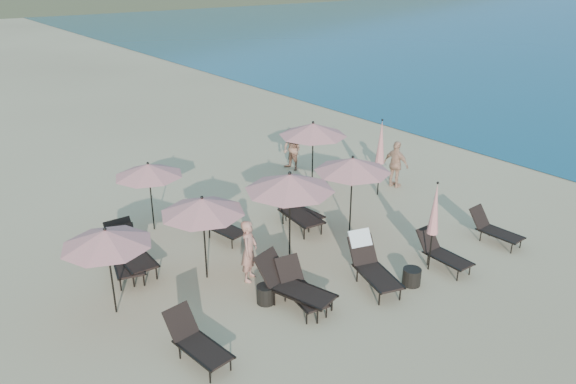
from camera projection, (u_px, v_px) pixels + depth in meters
ground at (375, 278)px, 13.61m from camera, size 800.00×800.00×0.00m
lounger_0 at (196, 341)px, 10.72m from camera, size 0.77×1.60×0.88m
lounger_1 at (292, 285)px, 12.41m from camera, size 1.19×1.97×1.06m
lounger_2 at (300, 288)px, 12.44m from camera, size 0.84×1.64×0.90m
lounger_3 at (371, 263)px, 13.21m from camera, size 1.10×1.87×1.10m
lounger_4 at (442, 252)px, 13.98m from camera, size 0.60×1.50×0.85m
lounger_5 at (494, 228)px, 15.21m from camera, size 0.63×1.50×0.85m
lounger_6 at (126, 256)px, 13.69m from camera, size 1.07×1.82×0.98m
lounger_7 at (130, 251)px, 13.86m from camera, size 0.75×1.85×1.06m
lounger_8 at (221, 225)px, 15.42m from camera, size 0.81×1.56×0.85m
lounger_9 at (298, 208)px, 16.38m from camera, size 0.70×1.62×0.91m
lounger_10 at (297, 210)px, 16.10m from camera, size 0.89×1.89×1.05m
umbrella_open_0 at (202, 206)px, 12.91m from camera, size 2.00×2.00×2.15m
umbrella_open_1 at (290, 182)px, 13.65m from camera, size 2.24×2.24×2.41m
umbrella_open_2 at (353, 165)px, 15.16m from camera, size 2.11×2.11×2.27m
umbrella_open_3 at (148, 170)px, 15.36m from camera, size 1.90×1.90×2.04m
umbrella_open_4 at (313, 129)px, 17.94m from camera, size 2.21×2.21×2.38m
umbrella_open_5 at (106, 238)px, 11.60m from camera, size 1.92×1.92×2.07m
umbrella_closed_0 at (435, 210)px, 13.36m from camera, size 0.28×0.28×2.35m
umbrella_closed_1 at (381, 143)px, 17.70m from camera, size 0.30×0.30×2.56m
side_table_0 at (266, 294)px, 12.56m from camera, size 0.42×0.42×0.42m
side_table_1 at (412, 277)px, 13.26m from camera, size 0.44×0.44×0.41m
beachgoer_a at (249, 251)px, 13.27m from camera, size 0.67×0.64×1.54m
beachgoer_b at (292, 149)px, 20.30m from camera, size 0.68×0.82×1.54m
beachgoer_c at (396, 164)px, 18.74m from camera, size 0.52×0.98×1.59m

